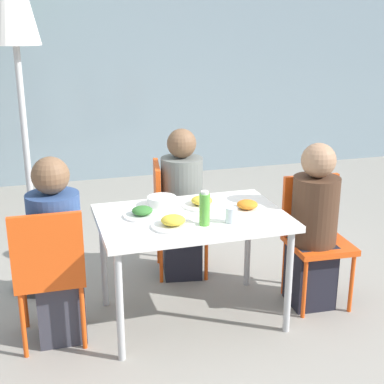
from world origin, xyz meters
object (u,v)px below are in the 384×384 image
chair_left (49,267)px  bottle (205,209)px  salad_bowl (162,201)px  person_right (314,229)px  closed_umbrella (13,15)px  drinking_cup (231,215)px  chair_far (171,210)px  person_far (182,207)px  person_left (57,255)px  chair_right (315,229)px

chair_left → bottle: size_ratio=4.16×
bottle → salad_bowl: 0.45m
person_right → bottle: (-0.81, -0.14, 0.27)m
closed_umbrella → salad_bowl: bearing=-31.4°
drinking_cup → salad_bowl: (-0.33, 0.42, -0.02)m
chair_far → person_far: person_far is taller
chair_left → person_left: size_ratio=0.76×
bottle → salad_bowl: bearing=110.9°
chair_right → closed_umbrella: size_ratio=0.35×
person_left → drinking_cup: (1.02, -0.22, 0.22)m
person_far → drinking_cup: (0.07, -0.83, 0.22)m
drinking_cup → bottle: bearing=177.6°
chair_left → closed_umbrella: closed_umbrella is taller
chair_left → person_far: size_ratio=0.76×
closed_umbrella → person_left: bearing=-79.8°
person_far → bottle: size_ratio=5.45×
chair_right → bottle: 0.95m
person_right → closed_umbrella: bearing=-20.1°
person_left → chair_right: (1.73, 0.00, -0.04)m
bottle → chair_right: bearing=13.8°
salad_bowl → person_left: bearing=-163.3°
person_left → drinking_cup: person_left is taller
chair_left → chair_right: same height
chair_left → salad_bowl: 0.84m
person_right → person_left: bearing=1.1°
salad_bowl → person_far: bearing=58.4°
person_left → chair_far: (0.88, 0.68, -0.04)m
chair_left → salad_bowl: (0.75, 0.29, 0.24)m
person_right → person_far: bearing=-40.2°
chair_left → person_left: 0.10m
chair_far → person_left: bearing=-42.1°
chair_right → person_right: 0.10m
drinking_cup → salad_bowl: size_ratio=0.49×
person_left → chair_right: 1.73m
person_far → closed_umbrella: size_ratio=0.46×
person_left → bottle: 0.92m
chair_left → person_right: person_right is taller
person_left → salad_bowl: bearing=18.1°
person_right → chair_far: person_right is taller
chair_right → chair_far: (-0.85, 0.68, 0.00)m
chair_far → drinking_cup: size_ratio=9.42×
person_right → bottle: 0.87m
person_far → salad_bowl: person_far is taller
chair_right → bottle: size_ratio=4.16×
chair_far → closed_umbrella: bearing=-81.7°
person_right → bottle: bearing=13.0°
closed_umbrella → drinking_cup: (1.15, -0.93, -1.15)m
person_right → drinking_cup: 0.70m
person_right → closed_umbrella: 2.40m
chair_right → salad_bowl: (-1.03, 0.20, 0.24)m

